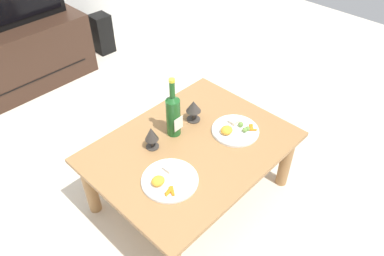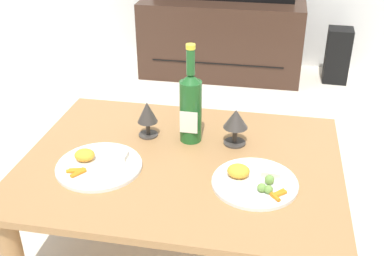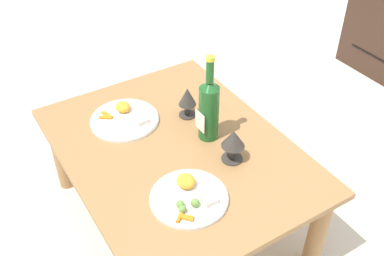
{
  "view_description": "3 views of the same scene",
  "coord_description": "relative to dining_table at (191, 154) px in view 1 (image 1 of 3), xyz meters",
  "views": [
    {
      "loc": [
        -1.03,
        -0.99,
        1.8
      ],
      "look_at": [
        0.04,
        0.03,
        0.51
      ],
      "focal_mm": 34.12,
      "sensor_mm": 36.0,
      "label": 1
    },
    {
      "loc": [
        0.29,
        -1.31,
        1.28
      ],
      "look_at": [
        0.03,
        0.06,
        0.52
      ],
      "focal_mm": 43.88,
      "sensor_mm": 36.0,
      "label": 2
    },
    {
      "loc": [
        1.17,
        -0.65,
        1.59
      ],
      "look_at": [
        0.04,
        0.04,
        0.53
      ],
      "focal_mm": 43.09,
      "sensor_mm": 36.0,
      "label": 3
    }
  ],
  "objects": [
    {
      "name": "dinner_plate_left",
      "position": [
        -0.26,
        -0.1,
        0.08
      ],
      "size": [
        0.28,
        0.28,
        0.05
      ],
      "color": "white",
      "rests_on": "dining_table"
    },
    {
      "name": "dinner_plate_right",
      "position": [
        0.25,
        -0.1,
        0.08
      ],
      "size": [
        0.27,
        0.27,
        0.05
      ],
      "color": "white",
      "rests_on": "dining_table"
    },
    {
      "name": "goblet_right",
      "position": [
        0.17,
        0.14,
        0.16
      ],
      "size": [
        0.09,
        0.09,
        0.13
      ],
      "color": "#38332D",
      "rests_on": "dining_table"
    },
    {
      "name": "dining_table",
      "position": [
        0.0,
        0.0,
        0.0
      ],
      "size": [
        1.07,
        0.81,
        0.42
      ],
      "color": "#9E7042",
      "rests_on": "ground_plane"
    },
    {
      "name": "ground_plane",
      "position": [
        0.0,
        0.0,
        -0.35
      ],
      "size": [
        6.4,
        6.4,
        0.0
      ],
      "primitive_type": "plane",
      "color": "beige"
    },
    {
      "name": "floor_speaker",
      "position": [
        0.7,
        1.86,
        -0.17
      ],
      "size": [
        0.17,
        0.17,
        0.37
      ],
      "primitive_type": "cube",
      "rotation": [
        0.0,
        0.0,
        -0.04
      ],
      "color": "black",
      "rests_on": "ground_plane"
    },
    {
      "name": "wine_bottle",
      "position": [
        0.01,
        0.14,
        0.21
      ],
      "size": [
        0.08,
        0.08,
        0.36
      ],
      "color": "#1E5923",
      "rests_on": "dining_table"
    },
    {
      "name": "goblet_left",
      "position": [
        -0.15,
        0.14,
        0.16
      ],
      "size": [
        0.07,
        0.07,
        0.14
      ],
      "color": "#38332D",
      "rests_on": "dining_table"
    },
    {
      "name": "tv_stand",
      "position": [
        -0.1,
        1.85,
        -0.09
      ],
      "size": [
        1.11,
        0.45,
        0.52
      ],
      "color": "#382319",
      "rests_on": "ground_plane"
    }
  ]
}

